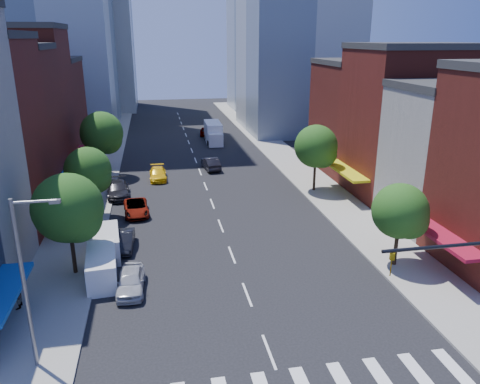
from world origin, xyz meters
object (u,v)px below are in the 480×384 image
at_px(cargo_van_near, 102,268).
at_px(pedestrian_far, 16,295).
at_px(parked_car_third, 136,208).
at_px(parked_car_front, 131,281).
at_px(taxi, 158,174).
at_px(pedestrian_near, 89,261).
at_px(traffic_car_far, 205,131).
at_px(parked_car_rear, 118,189).
at_px(parked_car_second, 124,241).
at_px(cargo_van_far, 107,244).
at_px(traffic_car_oncoming, 211,163).
at_px(box_truck, 213,133).

relative_size(cargo_van_near, pedestrian_far, 2.78).
bearing_deg(parked_car_third, parked_car_front, -94.63).
bearing_deg(taxi, pedestrian_far, -108.88).
relative_size(parked_car_third, cargo_van_near, 0.96).
relative_size(taxi, pedestrian_near, 3.09).
distance_m(cargo_van_near, traffic_car_far, 50.86).
bearing_deg(parked_car_front, parked_car_rear, 98.11).
xyz_separation_m(traffic_car_far, pedestrian_far, (-17.63, -52.02, 0.28)).
distance_m(parked_car_rear, pedestrian_far, 21.80).
height_order(parked_car_front, taxi, parked_car_front).
bearing_deg(pedestrian_near, cargo_van_near, -115.84).
bearing_deg(taxi, parked_car_front, -95.18).
relative_size(parked_car_second, parked_car_rear, 0.74).
xyz_separation_m(cargo_van_far, pedestrian_near, (-1.01, -2.64, -0.06)).
height_order(traffic_car_oncoming, traffic_car_far, traffic_car_oncoming).
height_order(parked_car_second, pedestrian_near, pedestrian_near).
bearing_deg(parked_car_rear, parked_car_second, -89.48).
height_order(cargo_van_near, cargo_van_far, cargo_van_near).
distance_m(parked_car_third, pedestrian_far, 16.99).
bearing_deg(parked_car_rear, cargo_van_near, -94.76).
relative_size(parked_car_front, box_truck, 0.55).
height_order(parked_car_rear, pedestrian_far, pedestrian_far).
xyz_separation_m(parked_car_rear, cargo_van_far, (0.01, -14.35, 0.18)).
bearing_deg(traffic_car_far, parked_car_rear, 73.84).
relative_size(traffic_car_far, pedestrian_near, 2.90).
height_order(parked_car_third, cargo_van_far, cargo_van_far).
height_order(cargo_van_far, traffic_car_oncoming, cargo_van_far).
relative_size(parked_car_third, traffic_car_far, 1.08).
xyz_separation_m(traffic_car_far, pedestrian_near, (-13.77, -47.77, 0.16)).
bearing_deg(parked_car_front, pedestrian_far, -168.25).
relative_size(parked_car_rear, cargo_van_near, 1.11).
xyz_separation_m(pedestrian_near, pedestrian_far, (-3.86, -4.26, 0.12)).
distance_m(parked_car_front, parked_car_rear, 20.23).
bearing_deg(pedestrian_far, traffic_car_oncoming, 153.08).
distance_m(cargo_van_far, traffic_car_oncoming, 25.81).
relative_size(parked_car_rear, traffic_car_oncoming, 1.16).
relative_size(cargo_van_far, traffic_car_far, 1.08).
bearing_deg(parked_car_second, taxi, 83.34).
distance_m(traffic_car_oncoming, pedestrian_near, 28.64).
xyz_separation_m(parked_car_second, traffic_car_oncoming, (9.76, 22.30, 0.11)).
distance_m(parked_car_second, traffic_car_far, 45.56).
height_order(cargo_van_near, pedestrian_far, cargo_van_near).
distance_m(parked_car_rear, cargo_van_far, 14.35).
relative_size(parked_car_front, pedestrian_far, 2.43).
bearing_deg(pedestrian_near, parked_car_third, 14.64).
relative_size(parked_car_second, traffic_car_oncoming, 0.86).
bearing_deg(traffic_car_far, parked_car_third, 79.93).
xyz_separation_m(parked_car_rear, box_truck, (13.43, 24.89, 0.71)).
bearing_deg(parked_car_second, pedestrian_near, -118.83).
height_order(cargo_van_far, pedestrian_far, cargo_van_far).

